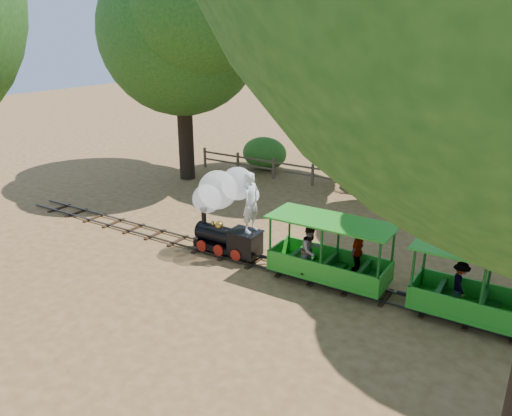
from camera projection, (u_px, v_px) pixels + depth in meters
The scene contains 10 objects.
ground at pixel (284, 271), 14.41m from camera, with size 90.00×90.00×0.00m, color #9F7544.
track at pixel (284, 269), 14.39m from camera, with size 22.00×1.00×0.10m.
locomotive at pixel (225, 204), 14.98m from camera, with size 2.50×1.18×2.87m.
carriage_front at pixel (329, 257), 13.44m from camera, with size 3.36×1.46×1.75m.
carriage_rear at pixel (488, 297), 11.47m from camera, with size 3.36×1.37×1.75m.
oak_nw at pixel (181, 23), 21.23m from camera, with size 8.80×7.74×9.99m.
oak_nc at pixel (357, 6), 20.55m from camera, with size 8.09×7.12×10.41m.
fence at pixel (378, 183), 20.61m from camera, with size 18.10×0.10×1.00m.
shrub_west at pixel (264, 153), 24.70m from camera, with size 2.31×1.78×1.60m, color #2D6B1E.
shrub_mid_w at pixel (393, 166), 21.40m from camera, with size 3.06×2.36×2.12m, color #2D6B1E.
Camera 1 is at (6.16, -11.43, 6.58)m, focal length 35.00 mm.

